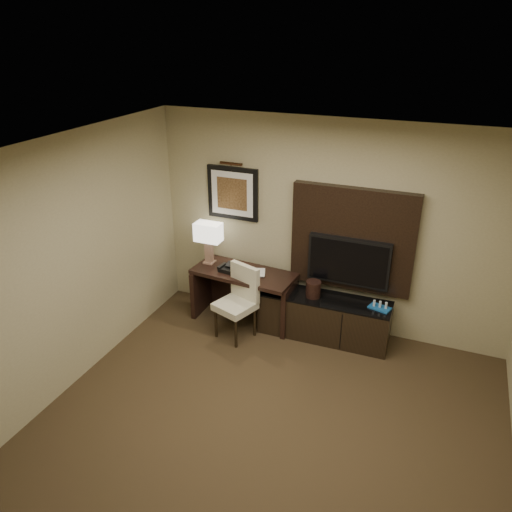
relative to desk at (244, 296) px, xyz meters
The scene contains 17 objects.
floor 2.40m from the desk, 64.74° to the right, with size 4.50×5.00×0.01m, color #332617.
ceiling 3.34m from the desk, 64.74° to the right, with size 4.50×5.00×0.01m, color silver.
wall_back 1.46m from the desk, 19.04° to the left, with size 4.50×0.01×2.70m, color tan.
wall_left 2.67m from the desk, 119.89° to the right, with size 0.01×5.00×2.70m, color tan.
desk is the anchor object (origin of this frame).
credenza 1.10m from the desk, ahead, with size 1.63×0.45×0.56m, color black.
tv_wall_panel 1.63m from the desk, 12.44° to the left, with size 1.50×0.12×1.30m, color black.
tv 1.48m from the desk, ahead, with size 1.00×0.08×0.60m, color black.
artwork 1.36m from the desk, 131.06° to the left, with size 0.70×0.04×0.70m, color black.
picture_light 1.74m from the desk, 134.57° to the left, with size 0.04×0.04×0.30m, color #3D2313.
desk_chair 0.43m from the desk, 82.04° to the right, with size 0.43×0.50×0.90m, color beige, non-canonical shape.
table_lamp 0.83m from the desk, behind, with size 0.33×0.19×0.53m, color #98735F, non-canonical shape.
desk_phone 0.46m from the desk, 164.57° to the right, with size 0.20×0.18×0.10m, color black, non-canonical shape.
blue_folder 0.39m from the desk, 34.03° to the right, with size 0.24×0.31×0.02m, color #1B2AB1.
book 0.49m from the desk, ahead, with size 0.18×0.02×0.24m, color #C0B797.
ice_bucket 0.99m from the desk, ahead, with size 0.19×0.19×0.21m, color black.
minibar_tray 1.78m from the desk, ahead, with size 0.25×0.15×0.09m, color #165293, non-canonical shape.
Camera 1 is at (1.32, -3.15, 3.64)m, focal length 35.00 mm.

